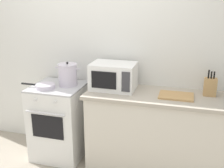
% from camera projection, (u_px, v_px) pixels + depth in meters
% --- Properties ---
extents(back_wall, '(4.40, 0.10, 2.50)m').
position_uv_depth(back_wall, '(118.00, 55.00, 3.34)').
color(back_wall, silver).
rests_on(back_wall, ground_plane).
extents(lower_cabinet_right, '(1.64, 0.56, 0.88)m').
position_uv_depth(lower_cabinet_right, '(161.00, 135.00, 3.11)').
color(lower_cabinet_right, beige).
rests_on(lower_cabinet_right, ground_plane).
extents(countertop_right, '(1.70, 0.60, 0.04)m').
position_uv_depth(countertop_right, '(163.00, 97.00, 2.97)').
color(countertop_right, '#ADA393').
rests_on(countertop_right, lower_cabinet_right).
extents(stove, '(0.60, 0.64, 0.92)m').
position_uv_depth(stove, '(60.00, 121.00, 3.41)').
color(stove, white).
rests_on(stove, ground_plane).
extents(stock_pot, '(0.31, 0.23, 0.29)m').
position_uv_depth(stock_pot, '(68.00, 75.00, 3.25)').
color(stock_pot, silver).
rests_on(stock_pot, stove).
extents(frying_pan, '(0.42, 0.22, 0.05)m').
position_uv_depth(frying_pan, '(45.00, 86.00, 3.16)').
color(frying_pan, silver).
rests_on(frying_pan, stove).
extents(microwave, '(0.50, 0.37, 0.30)m').
position_uv_depth(microwave, '(113.00, 76.00, 3.12)').
color(microwave, white).
rests_on(microwave, countertop_right).
extents(cutting_board, '(0.36, 0.26, 0.02)m').
position_uv_depth(cutting_board, '(176.00, 96.00, 2.90)').
color(cutting_board, tan).
rests_on(cutting_board, countertop_right).
extents(knife_block, '(0.13, 0.10, 0.28)m').
position_uv_depth(knife_block, '(210.00, 87.00, 2.92)').
color(knife_block, tan).
rests_on(knife_block, countertop_right).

